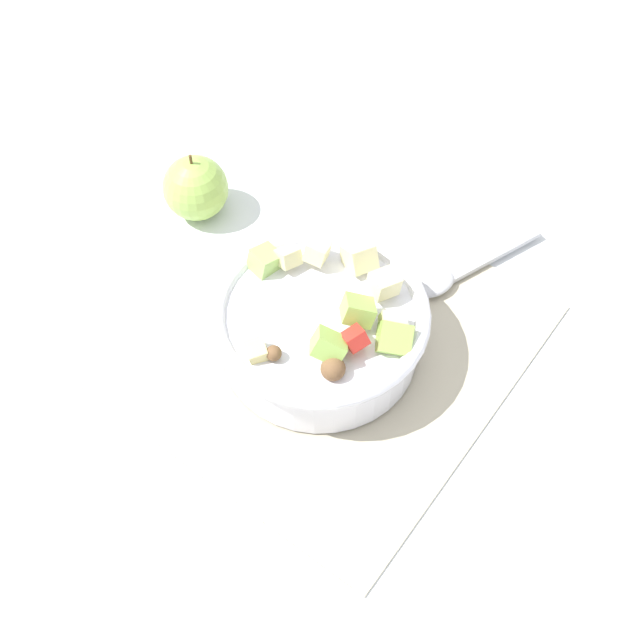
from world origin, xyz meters
The scene contains 5 objects.
ground_plane centered at (0.00, 0.00, 0.00)m, with size 2.40×2.40×0.00m, color silver.
placemat centered at (0.00, 0.00, 0.00)m, with size 0.42×0.38×0.01m, color #BCB299.
salad_bowl centered at (0.01, -0.01, 0.05)m, with size 0.23×0.23×0.11m.
serving_spoon centered at (-0.17, 0.06, 0.01)m, with size 0.19×0.09×0.01m.
whole_apple centered at (-0.07, -0.26, 0.04)m, with size 0.08×0.08×0.09m.
Camera 1 is at (0.41, 0.29, 0.73)m, focal length 44.39 mm.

